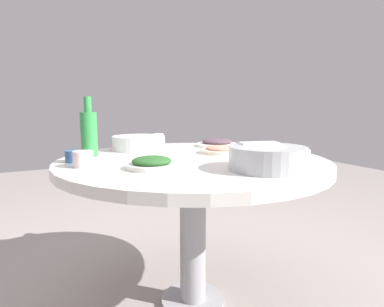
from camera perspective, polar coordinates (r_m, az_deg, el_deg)
ground at (r=1.76m, az=0.15°, el=-24.74°), size 8.00×8.00×0.00m
round_dining_table at (r=1.51m, az=0.16°, el=-4.37°), size 1.21×1.21×0.72m
rice_bowl at (r=1.24m, az=13.06°, el=-0.71°), size 0.29×0.29×0.10m
soup_bowl at (r=1.79m, az=-9.31°, el=1.79°), size 0.28×0.28×0.07m
dish_shrimp at (r=1.65m, az=5.12°, el=0.65°), size 0.21×0.21×0.04m
dish_greens at (r=1.26m, az=-7.05°, el=-1.68°), size 0.20×0.20×0.05m
dish_eggplant at (r=1.93m, az=4.38°, el=1.86°), size 0.24×0.24×0.05m
dish_tofu_braise at (r=1.69m, az=16.09°, el=0.61°), size 0.23×0.23×0.04m
green_bottle at (r=1.61m, az=-17.59°, el=3.54°), size 0.08×0.08×0.28m
tea_cup_near at (r=1.34m, az=-18.50°, el=-0.94°), size 0.08×0.08×0.06m
tea_cup_far at (r=2.01m, az=-5.86°, el=2.52°), size 0.06×0.06×0.07m
tea_cup_side at (r=1.46m, az=-19.95°, el=-0.47°), size 0.07×0.07×0.05m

